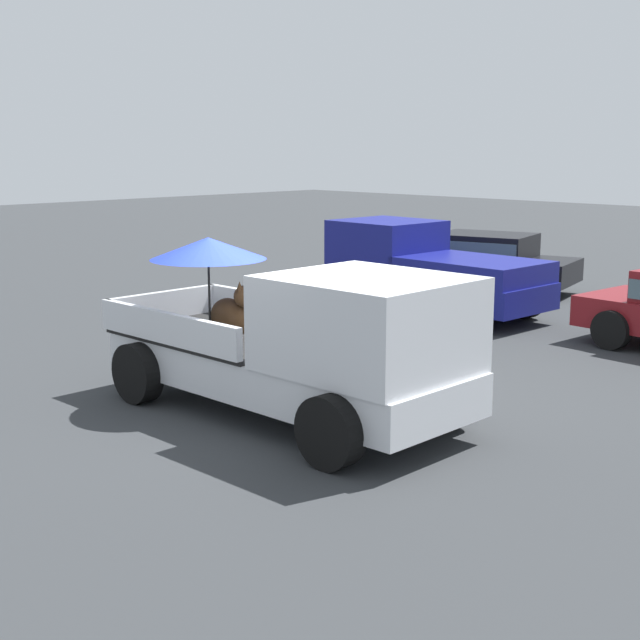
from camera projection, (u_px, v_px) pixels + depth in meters
ground_plane at (283, 414)px, 11.24m from camera, size 80.00×80.00×0.00m
pickup_truck_main at (305, 343)px, 10.75m from camera, size 5.07×2.29×2.18m
pickup_truck_red at (423, 269)px, 17.89m from camera, size 4.85×2.27×1.80m
parked_sedan_far at (482, 259)px, 20.58m from camera, size 4.60×2.74×1.33m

